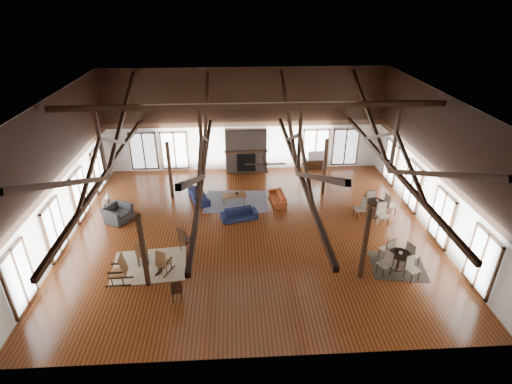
{
  "coord_description": "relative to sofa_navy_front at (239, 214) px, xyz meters",
  "views": [
    {
      "loc": [
        -0.67,
        -15.34,
        9.88
      ],
      "look_at": [
        0.27,
        1.0,
        1.45
      ],
      "focal_mm": 28.0,
      "sensor_mm": 36.0,
      "label": 1
    }
  ],
  "objects": [
    {
      "name": "sofa_orange",
      "position": [
        2.0,
        1.65,
        -0.01
      ],
      "size": [
        1.71,
        0.82,
        0.48
      ],
      "primitive_type": "imported",
      "rotation": [
        0.0,
        0.0,
        -1.46
      ],
      "color": "#A2441F",
      "rests_on": "floor"
    },
    {
      "name": "rug_tan",
      "position": [
        -3.65,
        -3.38,
        -0.25
      ],
      "size": [
        3.06,
        2.51,
        0.01
      ],
      "primitive_type": "cube",
      "rotation": [
        0.0,
        0.0,
        0.1
      ],
      "color": "tan",
      "rests_on": "floor"
    },
    {
      "name": "roof_truss",
      "position": [
        0.52,
        -1.04,
        3.78
      ],
      "size": [
        15.6,
        14.07,
        3.14
      ],
      "color": "#331E0E",
      "rests_on": "wall_back"
    },
    {
      "name": "ceiling_fan",
      "position": [
        1.02,
        -2.04,
        3.48
      ],
      "size": [
        1.6,
        1.6,
        0.75
      ],
      "color": "black",
      "rests_on": "roof_truss"
    },
    {
      "name": "wall_back",
      "position": [
        0.52,
        5.96,
        2.75
      ],
      "size": [
        16.0,
        0.02,
        6.0
      ],
      "primitive_type": "cube",
      "color": "white",
      "rests_on": "floor"
    },
    {
      "name": "rocking_chair_a",
      "position": [
        -3.96,
        -3.12,
        0.22
      ],
      "size": [
        0.62,
        0.86,
        0.99
      ],
      "rotation": [
        0.0,
        0.0,
        0.3
      ],
      "color": "brown",
      "rests_on": "floor"
    },
    {
      "name": "coffee_table",
      "position": [
        -0.23,
        1.63,
        0.16
      ],
      "size": [
        1.31,
        0.79,
        0.47
      ],
      "rotation": [
        0.0,
        0.0,
        0.15
      ],
      "color": "brown",
      "rests_on": "floor"
    },
    {
      "name": "armchair",
      "position": [
        -5.74,
        0.21,
        0.13
      ],
      "size": [
        1.52,
        1.46,
        0.76
      ],
      "primitive_type": "imported",
      "rotation": [
        0.0,
        0.0,
        1.08
      ],
      "color": "#2A2A2D",
      "rests_on": "floor"
    },
    {
      "name": "floor",
      "position": [
        0.52,
        -1.04,
        -0.25
      ],
      "size": [
        16.0,
        16.0,
        0.0
      ],
      "primitive_type": "plane",
      "color": "brown",
      "rests_on": "ground"
    },
    {
      "name": "side_table_lamp",
      "position": [
        -6.32,
        0.98,
        0.15
      ],
      "size": [
        0.42,
        0.42,
        1.06
      ],
      "color": "black",
      "rests_on": "floor"
    },
    {
      "name": "rocking_chair_c",
      "position": [
        -4.48,
        -4.34,
        0.32
      ],
      "size": [
        0.96,
        0.55,
        1.21
      ],
      "rotation": [
        0.0,
        0.0,
        1.6
      ],
      "color": "brown",
      "rests_on": "floor"
    },
    {
      "name": "side_chair_a",
      "position": [
        -2.32,
        -2.47,
        0.38
      ],
      "size": [
        0.65,
        0.65,
        1.09
      ],
      "rotation": [
        0.0,
        0.0,
        -0.7
      ],
      "color": "black",
      "rests_on": "floor"
    },
    {
      "name": "wall_right",
      "position": [
        8.52,
        -1.04,
        2.75
      ],
      "size": [
        0.02,
        14.0,
        6.0
      ],
      "primitive_type": "cube",
      "color": "white",
      "rests_on": "floor"
    },
    {
      "name": "vase",
      "position": [
        -0.08,
        1.67,
        0.31
      ],
      "size": [
        0.23,
        0.23,
        0.19
      ],
      "primitive_type": "imported",
      "rotation": [
        0.0,
        0.0,
        0.42
      ],
      "color": "#B2B2B2",
      "rests_on": "coffee_table"
    },
    {
      "name": "side_chair_b",
      "position": [
        -2.3,
        -5.44,
        0.27
      ],
      "size": [
        0.47,
        0.47,
        0.9
      ],
      "rotation": [
        0.0,
        0.0,
        0.27
      ],
      "color": "black",
      "rests_on": "floor"
    },
    {
      "name": "rocking_chair_b",
      "position": [
        -3.02,
        -3.85,
        0.23
      ],
      "size": [
        0.71,
        0.9,
        1.02
      ],
      "rotation": [
        0.0,
        0.0,
        -0.42
      ],
      "color": "brown",
      "rests_on": "floor"
    },
    {
      "name": "sofa_navy_left",
      "position": [
        -2.05,
        2.04,
        0.03
      ],
      "size": [
        2.07,
        1.3,
        0.56
      ],
      "primitive_type": "imported",
      "rotation": [
        0.0,
        0.0,
        1.87
      ],
      "color": "#151A3A",
      "rests_on": "floor"
    },
    {
      "name": "rug_navy",
      "position": [
        -0.13,
        1.76,
        -0.25
      ],
      "size": [
        3.32,
        2.56,
        0.01
      ],
      "primitive_type": "cube",
      "rotation": [
        0.0,
        0.0,
        -0.05
      ],
      "color": "#161840",
      "rests_on": "floor"
    },
    {
      "name": "wall_front",
      "position": [
        0.52,
        -8.04,
        2.75
      ],
      "size": [
        16.0,
        0.02,
        6.0
      ],
      "primitive_type": "cube",
      "color": "white",
      "rests_on": "floor"
    },
    {
      "name": "sofa_navy_front",
      "position": [
        0.0,
        0.0,
        0.0
      ],
      "size": [
        1.84,
        1.06,
        0.5
      ],
      "primitive_type": "imported",
      "rotation": [
        0.0,
        0.0,
        0.24
      ],
      "color": "#151B3B",
      "rests_on": "floor"
    },
    {
      "name": "post_grid",
      "position": [
        0.52,
        -1.04,
        1.27
      ],
      "size": [
        8.16,
        7.16,
        3.05
      ],
      "color": "#331E0E",
      "rests_on": "floor"
    },
    {
      "name": "television",
      "position": [
        4.75,
        5.71,
        0.61
      ],
      "size": [
        1.03,
        0.21,
        0.59
      ],
      "primitive_type": "imported",
      "rotation": [
        0.0,
        0.0,
        0.07
      ],
      "color": "#B2B2B2",
      "rests_on": "tv_console"
    },
    {
      "name": "ceiling",
      "position": [
        0.52,
        -1.04,
        5.75
      ],
      "size": [
        16.0,
        14.0,
        0.02
      ],
      "primitive_type": "cube",
      "color": "black",
      "rests_on": "wall_back"
    },
    {
      "name": "cafe_table_far",
      "position": [
        6.51,
        -0.09,
        0.29
      ],
      "size": [
        2.11,
        2.11,
        1.08
      ],
      "rotation": [
        0.0,
        0.0,
        0.13
      ],
      "color": "black",
      "rests_on": "floor"
    },
    {
      "name": "fireplace",
      "position": [
        0.52,
        5.63,
        1.04
      ],
      "size": [
        2.5,
        0.69,
        2.6
      ],
      "color": "#6F5F55",
      "rests_on": "floor"
    },
    {
      "name": "tv_console",
      "position": [
        4.71,
        5.71,
        0.03
      ],
      "size": [
        1.14,
        0.43,
        0.57
      ],
      "primitive_type": "cube",
      "color": "black",
      "rests_on": "floor"
    },
    {
      "name": "cup_far",
      "position": [
        6.58,
        -0.07,
        0.58
      ],
      "size": [
        0.15,
        0.15,
        0.1
      ],
      "primitive_type": "imported",
      "rotation": [
        0.0,
        0.0,
        0.28
      ],
      "color": "#B2B2B2",
      "rests_on": "cafe_table_far"
    },
    {
      "name": "cafe_table_near",
      "position": [
        6.14,
        -4.12,
        0.24
      ],
      "size": [
        1.92,
        1.92,
        0.99
      ],
      "rotation": [
        0.0,
        0.0,
        0.38
      ],
      "color": "black",
      "rests_on": "floor"
    },
    {
      "name": "wall_left",
      "position": [
        -7.48,
        -1.04,
        2.75
      ],
      "size": [
        0.02,
        14.0,
        6.0
      ],
      "primitive_type": "cube",
      "color": "white",
      "rests_on": "floor"
    },
    {
      "name": "rug_dark",
      "position": [
        6.21,
        -3.99,
        -0.25
      ],
      "size": [
        2.33,
        2.17,
        0.01
      ],
      "primitive_type": "cube",
      "rotation": [
        0.0,
        0.0,
        -0.16
      ],
      "color": "black",
      "rests_on": "floor"
    },
    {
      "name": "cup_near",
      "position": [
        6.14,
        -4.15,
        0.52
      ],
      "size": [
        0.15,
        0.15,
        0.11
      ],
      "primitive_type": "imported",
      "rotation": [
        0.0,
        0.0,
        -0.08
      ],
      "color": "#B2B2B2",
      "rests_on": "cafe_table_near"
    }
  ]
}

